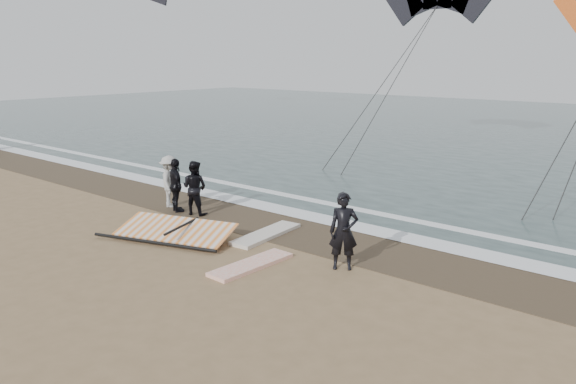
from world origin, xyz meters
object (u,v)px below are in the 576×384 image
(board_cream, at_px, (266,234))
(man_main, at_px, (344,231))
(board_white, at_px, (251,265))
(sail_rig, at_px, (178,231))

(board_cream, bearing_deg, man_main, -17.56)
(board_white, relative_size, sail_rig, 0.63)
(board_cream, xyz_separation_m, sail_rig, (-1.86, -1.74, 0.14))
(board_white, bearing_deg, man_main, 38.12)
(sail_rig, bearing_deg, board_white, -5.54)
(man_main, bearing_deg, sail_rig, 156.60)
(man_main, xyz_separation_m, board_cream, (-3.18, 0.72, -0.91))
(man_main, distance_m, board_cream, 3.38)
(man_main, bearing_deg, board_cream, 132.39)
(board_cream, bearing_deg, sail_rig, -141.70)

